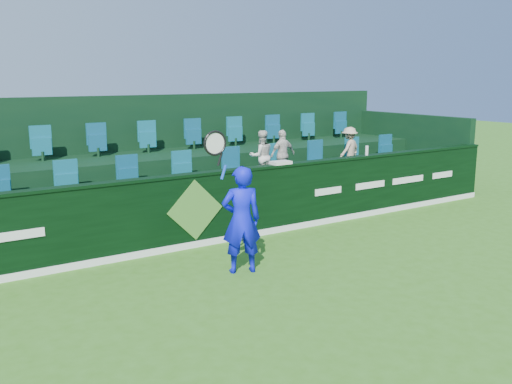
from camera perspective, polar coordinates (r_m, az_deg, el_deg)
ground at (r=7.40m, az=8.33°, el=-12.98°), size 60.00×60.00×0.00m
sponsor_hoarding at (r=10.34m, az=-6.36°, el=-1.82°), size 16.00×0.25×1.35m
stand_tier_front at (r=11.37m, az=-8.87°, el=-2.08°), size 16.00×2.00×0.80m
stand_tier_back at (r=13.04m, az=-12.37°, el=0.67°), size 16.00×1.80×1.30m
stand_rear at (r=13.36m, az=-13.16°, el=3.35°), size 16.00×4.10×2.60m
seat_row_front at (r=11.59m, az=-9.80°, el=1.68°), size 13.50×0.50×0.60m
seat_row_back at (r=13.18m, az=-13.02°, el=4.93°), size 13.50×0.50×0.60m
tennis_player at (r=8.90m, az=-1.51°, el=-2.69°), size 1.11×0.59×2.33m
spectator_left at (r=12.29m, az=0.55°, el=3.61°), size 0.62×0.53×1.11m
spectator_middle at (r=12.61m, az=2.68°, el=3.76°), size 0.65×0.30×1.09m
spectator_right at (r=13.85m, az=9.31°, el=4.25°), size 0.77×0.57×1.06m
towel at (r=11.21m, az=2.49°, el=2.95°), size 0.39×0.26×0.06m
drinks_bottle at (r=12.67m, az=11.02°, el=4.10°), size 0.07×0.07×0.21m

